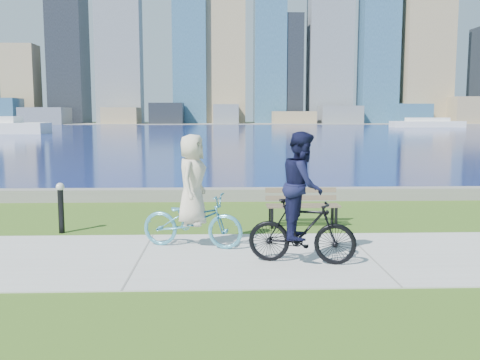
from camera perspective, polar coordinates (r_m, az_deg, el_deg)
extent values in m
plane|color=#335516|center=(9.75, 13.56, -7.93)|extent=(320.00, 320.00, 0.00)
cube|color=#AAA9A4|center=(9.75, 13.56, -7.87)|extent=(80.00, 3.50, 0.02)
cube|color=slate|center=(15.66, 7.51, -1.49)|extent=(90.00, 0.50, 0.35)
cube|color=navy|center=(81.15, -0.19, 5.32)|extent=(320.00, 131.00, 0.01)
cube|color=gray|center=(139.11, -0.95, 6.08)|extent=(320.00, 30.00, 0.12)
cube|color=navy|center=(140.30, -24.20, 6.70)|extent=(8.82, 7.54, 6.16)
cube|color=slate|center=(134.74, -20.05, 6.43)|extent=(10.05, 8.99, 3.95)
cube|color=#917C59|center=(132.21, -12.51, 6.70)|extent=(8.28, 8.57, 3.99)
cube|color=black|center=(131.40, -7.81, 7.04)|extent=(7.98, 6.93, 5.09)
cube|color=slate|center=(131.70, -1.53, 7.03)|extent=(6.07, 8.38, 4.75)
cube|color=#917C59|center=(132.79, 5.76, 6.63)|extent=(10.33, 6.43, 3.08)
cube|color=slate|center=(135.14, 10.68, 6.84)|extent=(10.09, 6.18, 4.44)
cube|color=navy|center=(138.63, 17.88, 6.72)|extent=(8.15, 6.71, 4.90)
cube|color=#917C59|center=(141.70, 22.75, 6.85)|extent=(6.58, 7.66, 6.56)
cube|color=#917C59|center=(147.85, -22.28, 9.42)|extent=(8.07, 6.70, 19.74)
cube|color=black|center=(146.81, -17.85, 12.94)|extent=(8.53, 10.32, 36.65)
cube|color=slate|center=(140.91, -12.75, 12.45)|extent=(11.08, 6.26, 32.19)
cube|color=navy|center=(139.70, -5.39, 14.42)|extent=(8.30, 7.23, 40.82)
cube|color=#917C59|center=(141.72, -1.69, 13.40)|extent=(10.52, 9.53, 36.19)
cube|color=black|center=(143.11, 4.39, 11.59)|extent=(10.40, 10.92, 27.60)
cube|color=slate|center=(145.12, 9.62, 16.60)|extent=(11.05, 7.70, 53.45)
cube|color=navy|center=(143.70, 14.67, 16.19)|extent=(9.18, 6.64, 51.58)
cube|color=#917C59|center=(146.97, 19.02, 12.20)|extent=(11.79, 11.26, 33.16)
cube|color=white|center=(105.32, 19.32, 5.63)|extent=(13.14, 3.75, 1.13)
cube|color=white|center=(105.30, 19.34, 6.12)|extent=(7.51, 2.82, 0.66)
cube|color=black|center=(11.69, 3.43, -4.11)|extent=(0.06, 0.06, 0.45)
cube|color=black|center=(11.93, 10.20, -3.98)|extent=(0.06, 0.06, 0.45)
cube|color=black|center=(12.05, 3.23, -3.77)|extent=(0.06, 0.06, 0.45)
cube|color=black|center=(12.28, 9.81, -3.66)|extent=(0.06, 0.06, 0.45)
cube|color=brown|center=(11.75, 6.87, -2.87)|extent=(1.62, 0.13, 0.04)
cube|color=brown|center=(11.90, 6.73, -2.74)|extent=(1.62, 0.13, 0.04)
cube|color=brown|center=(12.06, 6.60, -2.61)|extent=(1.62, 0.13, 0.04)
cube|color=brown|center=(12.16, 6.52, -1.90)|extent=(1.61, 0.09, 0.12)
cube|color=brown|center=(12.16, 6.50, -1.08)|extent=(1.61, 0.09, 0.12)
cylinder|color=black|center=(11.82, -18.55, -3.14)|extent=(0.12, 0.12, 0.95)
sphere|color=beige|center=(11.74, -18.64, -0.70)|extent=(0.17, 0.17, 0.17)
imported|color=#4EA3BF|center=(10.00, -5.09, -4.31)|extent=(1.14, 2.03, 1.01)
imported|color=silver|center=(9.88, -5.14, 0.04)|extent=(0.73, 0.94, 1.68)
imported|color=black|center=(8.94, 6.62, -5.46)|extent=(0.92, 1.86, 1.08)
imported|color=#111233|center=(8.81, 6.69, -0.56)|extent=(0.83, 0.97, 1.76)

